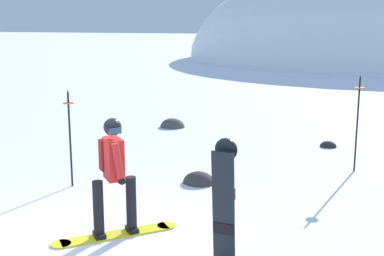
# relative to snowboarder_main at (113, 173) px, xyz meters

# --- Properties ---
(ground_plane) EXTENTS (300.00, 300.00, 0.00)m
(ground_plane) POSITION_rel_snowboarder_main_xyz_m (-0.22, -0.40, -0.92)
(ground_plane) COLOR white
(snowboarder_main) EXTENTS (1.31, 1.45, 1.71)m
(snowboarder_main) POSITION_rel_snowboarder_main_xyz_m (0.00, 0.00, 0.00)
(snowboarder_main) COLOR yellow
(snowboarder_main) RESTS_ON ground
(spare_snowboard) EXTENTS (0.28, 0.16, 1.66)m
(spare_snowboard) POSITION_rel_snowboarder_main_xyz_m (1.79, -0.34, -0.08)
(spare_snowboard) COLOR black
(spare_snowboard) RESTS_ON ground
(piste_marker_near) EXTENTS (0.20, 0.20, 1.99)m
(piste_marker_near) POSITION_rel_snowboarder_main_xyz_m (2.75, 4.74, 0.22)
(piste_marker_near) COLOR black
(piste_marker_near) RESTS_ON ground
(piste_marker_far) EXTENTS (0.20, 0.20, 1.83)m
(piste_marker_far) POSITION_rel_snowboarder_main_xyz_m (-1.95, 1.57, 0.13)
(piste_marker_far) COLOR black
(piste_marker_far) RESTS_ON ground
(rock_dark) EXTENTS (0.74, 0.63, 0.52)m
(rock_dark) POSITION_rel_snowboarder_main_xyz_m (-2.70, 7.30, -0.92)
(rock_dark) COLOR #4C4742
(rock_dark) RESTS_ON ground
(rock_mid) EXTENTS (0.63, 0.54, 0.44)m
(rock_mid) POSITION_rel_snowboarder_main_xyz_m (0.14, 2.71, -0.92)
(rock_mid) COLOR #383333
(rock_mid) RESTS_ON ground
(rock_small) EXTENTS (0.41, 0.35, 0.29)m
(rock_small) POSITION_rel_snowboarder_main_xyz_m (1.91, 6.68, -0.92)
(rock_small) COLOR #282628
(rock_small) RESTS_ON ground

